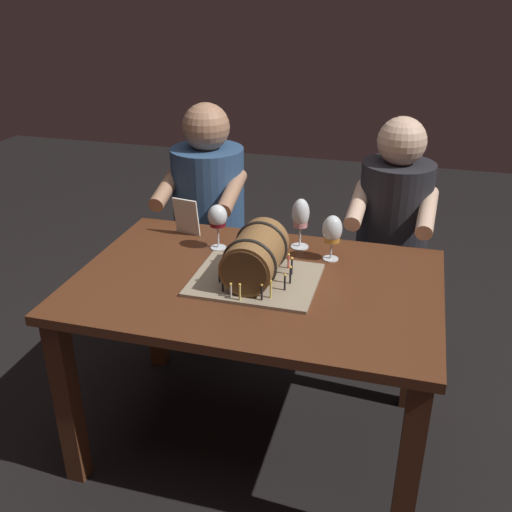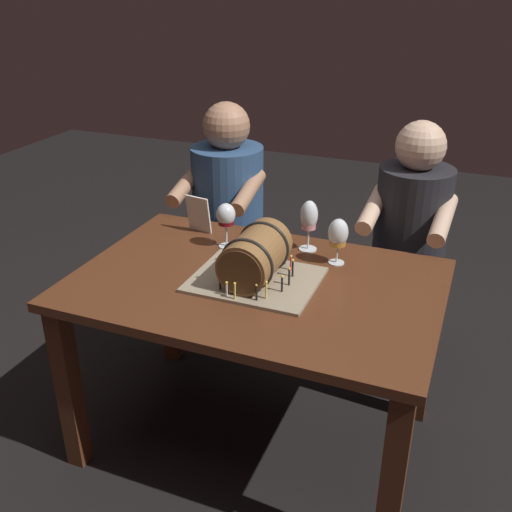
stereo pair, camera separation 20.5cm
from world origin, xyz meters
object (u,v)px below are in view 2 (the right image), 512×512
Objects in this scene: wine_glass_red at (226,216)px; menu_card at (199,214)px; person_seated_left at (228,231)px; dining_table at (256,307)px; person_seated_right at (406,265)px; wine_glass_rose at (309,218)px; wine_glass_amber at (338,235)px; barrel_cake at (256,259)px.

wine_glass_red reaches higher than menu_card.
menu_card is at bearing -82.85° from person_seated_left.
dining_table is 8.11× the size of menu_card.
person_seated_right reaches higher than dining_table.
dining_table is 6.34× the size of wine_glass_rose.
person_seated_right is at bearing 35.13° from menu_card.
wine_glass_amber is 0.98× the size of wine_glass_red.
wine_glass_amber is (0.14, -0.08, -0.02)m from wine_glass_rose.
wine_glass_rose is 0.17× the size of person_seated_right.
person_seated_left is at bearing 121.34° from dining_table.
person_seated_left is 1.01× the size of person_seated_right.
barrel_cake is 2.74× the size of menu_card.
dining_table is 0.20m from barrel_cake.
wine_glass_rose is 1.28× the size of menu_card.
person_seated_right reaches higher than menu_card.
barrel_cake is 0.34m from wine_glass_rose.
person_seated_right is (0.82, 0.40, -0.27)m from menu_card.
wine_glass_red is 0.15× the size of person_seated_left.
wine_glass_red is at bearing -19.61° from menu_card.
barrel_cake is 0.37× the size of person_seated_left.
wine_glass_amber is (0.23, 0.25, 0.03)m from barrel_cake.
person_seated_right is at bearing 66.57° from wine_glass_amber.
barrel_cake is 2.45× the size of wine_glass_amber.
menu_card is 0.13× the size of person_seated_left.
dining_table is 1.09× the size of person_seated_left.
menu_card is at bearing 151.39° from wine_glass_red.
menu_card is (-0.39, 0.31, 0.19)m from dining_table.
wine_glass_amber is at bearing -113.43° from person_seated_right.
barrel_cake reaches higher than wine_glass_amber.
menu_card is (-0.48, -0.00, -0.05)m from wine_glass_rose.
dining_table is at bearing -30.05° from menu_card.
wine_glass_amber is at bearing 46.21° from dining_table.
person_seated_left is at bearing 106.15° from menu_card.
wine_glass_red is 0.20m from menu_card.
wine_glass_amber is 0.15× the size of person_seated_right.
menu_card is 0.14× the size of person_seated_right.
wine_glass_red reaches higher than wine_glass_amber.
wine_glass_rose is (0.09, 0.32, 0.24)m from dining_table.
wine_glass_red is at bearing -162.91° from wine_glass_rose.
barrel_cake is (0.00, -0.01, 0.20)m from dining_table.
dining_table is at bearing -133.79° from wine_glass_amber.
wine_glass_rose is at bearing -130.64° from person_seated_right.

